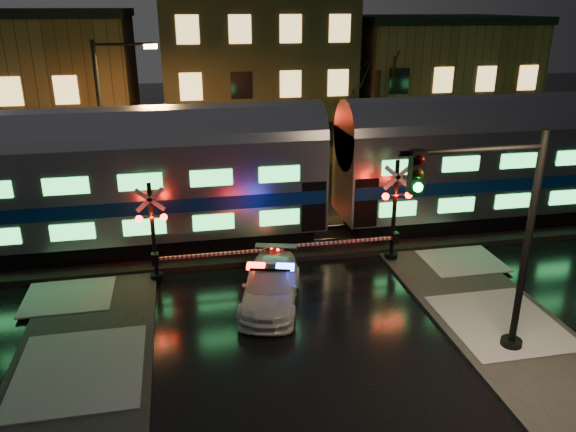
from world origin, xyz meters
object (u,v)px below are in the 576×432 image
object	(u,v)px
crossing_signal_right	(386,222)
traffic_light	(494,244)
crossing_signal_left	(164,242)
police_car	(271,286)
streetlight	(109,122)

from	to	relation	value
crossing_signal_right	traffic_light	xyz separation A→B (m)	(0.56, -6.61, 1.84)
crossing_signal_left	police_car	bearing A→B (deg)	-34.07
crossing_signal_left	traffic_light	xyz separation A→B (m)	(9.14, -6.61, 1.99)
crossing_signal_right	traffic_light	bearing A→B (deg)	-85.13
crossing_signal_right	crossing_signal_left	size ratio (longest dim) A/B	1.09
crossing_signal_left	crossing_signal_right	bearing A→B (deg)	0.05
police_car	traffic_light	xyz separation A→B (m)	(5.58, -4.20, 2.90)
police_car	traffic_light	size ratio (longest dim) A/B	0.73
crossing_signal_right	streetlight	xyz separation A→B (m)	(-10.83, 6.69, 3.08)
traffic_light	crossing_signal_left	bearing A→B (deg)	141.14
crossing_signal_left	streetlight	bearing A→B (deg)	108.59
police_car	crossing_signal_right	distance (m)	5.67
crossing_signal_right	streetlight	world-z (taller)	streetlight
crossing_signal_right	crossing_signal_left	bearing A→B (deg)	-179.95
crossing_signal_left	streetlight	distance (m)	7.77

